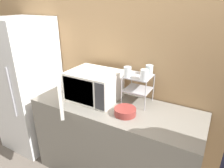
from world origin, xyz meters
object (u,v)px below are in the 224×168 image
Objects in this scene: glass_front_left at (127,72)px; bowl at (125,112)px; microwave at (93,86)px; glass_front_right at (144,75)px; refrigerator at (28,86)px; glass_back_right at (149,70)px; dish_rack at (138,83)px.

bowl is (0.08, -0.21, -0.32)m from glass_front_left.
microwave is 3.57× the size of bowl.
glass_front_right is 1.63m from refrigerator.
glass_back_right is at bearing 23.72° from microwave.
microwave reaches higher than dish_rack.
glass_front_left is at bearing 4.62° from refrigerator.
refrigerator is at bearing -172.60° from dish_rack.
glass_front_left is (-0.09, -0.08, 0.14)m from dish_rack.
glass_back_right is at bearing 76.70° from bowl.
dish_rack is 0.17m from glass_back_right.
refrigerator reaches higher than glass_front_right.
glass_back_right is 1.00× the size of glass_front_right.
glass_front_left is 1.46m from refrigerator.
refrigerator reaches higher than microwave.
glass_front_left reaches higher than microwave.
microwave is 7.20× the size of glass_front_left.
glass_front_right is (0.54, 0.08, 0.20)m from microwave.
dish_rack is at bearing 7.40° from refrigerator.
glass_front_right is 0.39m from bowl.
microwave is 0.58m from glass_front_right.
glass_back_right is at bearing 43.71° from dish_rack.
dish_rack is 0.17× the size of refrigerator.
glass_front_left reaches higher than dish_rack.
microwave is 0.49m from dish_rack.
glass_front_left is 0.23m from glass_back_right.
glass_front_left and glass_front_right have the same top height.
glass_front_right is at bearing 8.19° from microwave.
microwave is 0.43m from glass_front_left.
glass_back_right is 0.06× the size of refrigerator.
microwave is at bearing -167.90° from glass_front_left.
microwave is 7.20× the size of glass_front_right.
dish_rack is at bearing -136.29° from glass_back_right.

